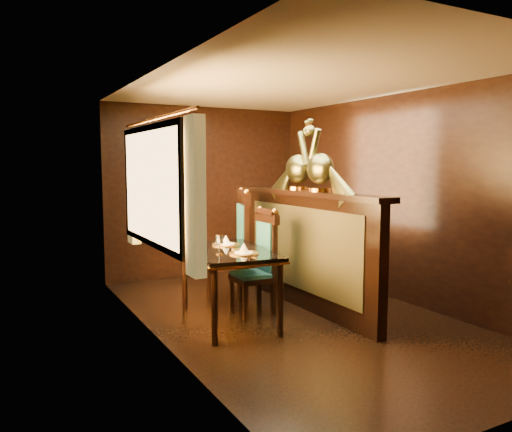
# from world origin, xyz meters

# --- Properties ---
(ground) EXTENTS (5.00, 5.00, 0.00)m
(ground) POSITION_xyz_m (0.00, 0.00, 0.00)
(ground) COLOR black
(ground) RESTS_ON ground
(room_shell) EXTENTS (3.04, 5.04, 2.52)m
(room_shell) POSITION_xyz_m (-0.09, 0.02, 1.58)
(room_shell) COLOR black
(room_shell) RESTS_ON ground
(partition) EXTENTS (0.26, 2.70, 1.36)m
(partition) POSITION_xyz_m (0.32, 0.30, 0.71)
(partition) COLOR black
(partition) RESTS_ON ground
(dining_table) EXTENTS (0.95, 1.41, 0.98)m
(dining_table) POSITION_xyz_m (-0.70, 0.21, 0.71)
(dining_table) COLOR black
(dining_table) RESTS_ON ground
(chair_left) EXTENTS (0.43, 0.47, 1.18)m
(chair_left) POSITION_xyz_m (-0.22, 0.36, 0.62)
(chair_left) COLOR black
(chair_left) RESTS_ON ground
(chair_right) EXTENTS (0.62, 0.63, 1.37)m
(chair_right) POSITION_xyz_m (-0.22, 0.98, 0.71)
(chair_right) COLOR black
(chair_right) RESTS_ON ground
(peacock_left) EXTENTS (0.25, 0.67, 0.80)m
(peacock_left) POSITION_xyz_m (0.33, 0.03, 1.76)
(peacock_left) COLOR #194C38
(peacock_left) RESTS_ON partition
(peacock_right) EXTENTS (0.25, 0.66, 0.79)m
(peacock_right) POSITION_xyz_m (0.33, 0.47, 1.75)
(peacock_right) COLOR #194C38
(peacock_right) RESTS_ON partition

